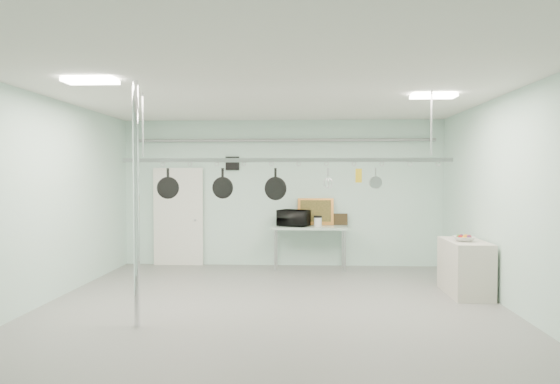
# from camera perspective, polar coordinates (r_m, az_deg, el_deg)

# --- Properties ---
(floor) EXTENTS (8.00, 8.00, 0.00)m
(floor) POSITION_cam_1_polar(r_m,az_deg,el_deg) (7.25, -1.14, -13.92)
(floor) COLOR gray
(floor) RESTS_ON ground
(ceiling) EXTENTS (7.00, 8.00, 0.02)m
(ceiling) POSITION_cam_1_polar(r_m,az_deg,el_deg) (7.08, -1.16, 11.77)
(ceiling) COLOR silver
(ceiling) RESTS_ON back_wall
(back_wall) EXTENTS (7.00, 0.02, 3.20)m
(back_wall) POSITION_cam_1_polar(r_m,az_deg,el_deg) (10.97, 0.26, -0.10)
(back_wall) COLOR silver
(back_wall) RESTS_ON floor
(right_wall) EXTENTS (0.02, 8.00, 3.20)m
(right_wall) POSITION_cam_1_polar(r_m,az_deg,el_deg) (7.60, 26.14, -1.12)
(right_wall) COLOR silver
(right_wall) RESTS_ON floor
(door) EXTENTS (1.10, 0.10, 2.20)m
(door) POSITION_cam_1_polar(r_m,az_deg,el_deg) (11.29, -11.51, -2.88)
(door) COLOR silver
(door) RESTS_ON floor
(wall_vent) EXTENTS (0.30, 0.04, 0.30)m
(wall_vent) POSITION_cam_1_polar(r_m,az_deg,el_deg) (11.05, -5.46, 3.27)
(wall_vent) COLOR black
(wall_vent) RESTS_ON back_wall
(conduit_pipe) EXTENTS (6.60, 0.07, 0.07)m
(conduit_pipe) POSITION_cam_1_polar(r_m,az_deg,el_deg) (10.90, 0.24, 5.93)
(conduit_pipe) COLOR gray
(conduit_pipe) RESTS_ON back_wall
(chrome_pole) EXTENTS (0.08, 0.08, 3.20)m
(chrome_pole) POSITION_cam_1_polar(r_m,az_deg,el_deg) (6.73, -16.10, -1.36)
(chrome_pole) COLOR silver
(chrome_pole) RESTS_ON floor
(prep_table) EXTENTS (1.60, 0.70, 0.91)m
(prep_table) POSITION_cam_1_polar(r_m,az_deg,el_deg) (10.62, 3.42, -4.32)
(prep_table) COLOR #A5C3B2
(prep_table) RESTS_ON floor
(side_cabinet) EXTENTS (0.60, 1.20, 0.90)m
(side_cabinet) POSITION_cam_1_polar(r_m,az_deg,el_deg) (8.91, 20.39, -8.10)
(side_cabinet) COLOR beige
(side_cabinet) RESTS_ON floor
(pot_rack) EXTENTS (4.80, 0.06, 1.00)m
(pot_rack) POSITION_cam_1_polar(r_m,az_deg,el_deg) (7.27, 0.59, 3.90)
(pot_rack) COLOR #B7B7BC
(pot_rack) RESTS_ON ceiling
(light_panel_left) EXTENTS (0.65, 0.30, 0.05)m
(light_panel_left) POSITION_cam_1_polar(r_m,az_deg,el_deg) (6.82, -20.84, 11.79)
(light_panel_left) COLOR white
(light_panel_left) RESTS_ON ceiling
(light_panel_right) EXTENTS (0.65, 0.30, 0.05)m
(light_panel_right) POSITION_cam_1_polar(r_m,az_deg,el_deg) (7.89, 17.12, 10.44)
(light_panel_right) COLOR white
(light_panel_right) RESTS_ON ceiling
(microwave) EXTENTS (0.74, 0.64, 0.34)m
(microwave) POSITION_cam_1_polar(r_m,az_deg,el_deg) (10.62, 1.59, -2.99)
(microwave) COLOR black
(microwave) RESTS_ON prep_table
(coffee_canister) EXTENTS (0.20, 0.20, 0.19)m
(coffee_canister) POSITION_cam_1_polar(r_m,az_deg,el_deg) (10.51, 4.35, -3.46)
(coffee_canister) COLOR silver
(coffee_canister) RESTS_ON prep_table
(painting_large) EXTENTS (0.78, 0.14, 0.58)m
(painting_large) POSITION_cam_1_polar(r_m,az_deg,el_deg) (10.89, 4.09, -2.25)
(painting_large) COLOR #C57935
(painting_large) RESTS_ON prep_table
(painting_small) EXTENTS (0.30, 0.09, 0.25)m
(painting_small) POSITION_cam_1_polar(r_m,az_deg,el_deg) (10.93, 6.95, -3.12)
(painting_small) COLOR #2E2210
(painting_small) RESTS_ON prep_table
(fruit_bowl) EXTENTS (0.34, 0.34, 0.08)m
(fruit_bowl) POSITION_cam_1_polar(r_m,az_deg,el_deg) (8.71, 20.29, -5.05)
(fruit_bowl) COLOR silver
(fruit_bowl) RESTS_ON side_cabinet
(skillet_left) EXTENTS (0.32, 0.19, 0.44)m
(skillet_left) POSITION_cam_1_polar(r_m,az_deg,el_deg) (7.53, -12.68, 0.99)
(skillet_left) COLOR black
(skillet_left) RESTS_ON pot_rack
(skillet_mid) EXTENTS (0.32, 0.12, 0.45)m
(skillet_mid) POSITION_cam_1_polar(r_m,az_deg,el_deg) (7.36, -6.58, 1.00)
(skillet_mid) COLOR black
(skillet_mid) RESTS_ON pot_rack
(skillet_right) EXTENTS (0.34, 0.16, 0.47)m
(skillet_right) POSITION_cam_1_polar(r_m,az_deg,el_deg) (7.27, -0.52, 0.89)
(skillet_right) COLOR black
(skillet_right) RESTS_ON pot_rack
(whisk) EXTENTS (0.19, 0.19, 0.30)m
(whisk) POSITION_cam_1_polar(r_m,az_deg,el_deg) (7.27, 5.52, 1.58)
(whisk) COLOR #AEAEB2
(whisk) RESTS_ON pot_rack
(grater) EXTENTS (0.09, 0.05, 0.22)m
(grater) POSITION_cam_1_polar(r_m,az_deg,el_deg) (7.30, 8.97, 1.86)
(grater) COLOR yellow
(grater) RESTS_ON pot_rack
(saucepan) EXTENTS (0.20, 0.16, 0.31)m
(saucepan) POSITION_cam_1_polar(r_m,az_deg,el_deg) (7.33, 10.87, 1.52)
(saucepan) COLOR silver
(saucepan) RESTS_ON pot_rack
(fruit_cluster) EXTENTS (0.24, 0.24, 0.09)m
(fruit_cluster) POSITION_cam_1_polar(r_m,az_deg,el_deg) (8.71, 20.29, -4.79)
(fruit_cluster) COLOR maroon
(fruit_cluster) RESTS_ON fruit_bowl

